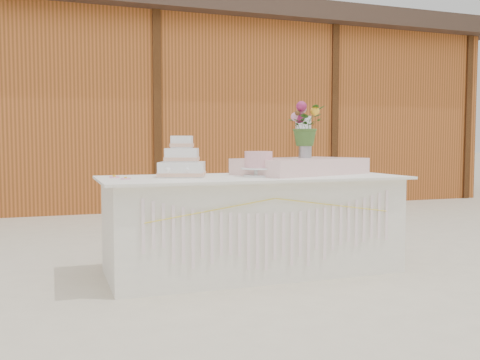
# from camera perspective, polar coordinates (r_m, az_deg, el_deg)

# --- Properties ---
(ground) EXTENTS (80.00, 80.00, 0.00)m
(ground) POSITION_cam_1_polar(r_m,az_deg,el_deg) (4.38, 1.33, -9.69)
(ground) COLOR beige
(ground) RESTS_ON ground
(barn) EXTENTS (12.60, 4.60, 3.30)m
(barn) POSITION_cam_1_polar(r_m,az_deg,el_deg) (10.11, -11.04, 7.55)
(barn) COLOR #B05724
(barn) RESTS_ON ground
(cake_table) EXTENTS (2.40, 1.00, 0.77)m
(cake_table) POSITION_cam_1_polar(r_m,az_deg,el_deg) (4.30, 1.36, -4.69)
(cake_table) COLOR silver
(cake_table) RESTS_ON ground
(wedding_cake) EXTENTS (0.45, 0.45, 0.32)m
(wedding_cake) POSITION_cam_1_polar(r_m,az_deg,el_deg) (4.21, -6.20, 1.82)
(wedding_cake) COLOR white
(wedding_cake) RESTS_ON cake_table
(pink_cake_stand) EXTENTS (0.28, 0.28, 0.20)m
(pink_cake_stand) POSITION_cam_1_polar(r_m,az_deg,el_deg) (4.20, 1.98, 1.88)
(pink_cake_stand) COLOR white
(pink_cake_stand) RESTS_ON cake_table
(satin_runner) EXTENTS (1.22, 0.94, 0.14)m
(satin_runner) POSITION_cam_1_polar(r_m,az_deg,el_deg) (4.57, 6.49, 1.47)
(satin_runner) COLOR #F6CDC6
(satin_runner) RESTS_ON cake_table
(flower_vase) EXTENTS (0.11, 0.11, 0.15)m
(flower_vase) POSITION_cam_1_polar(r_m,az_deg,el_deg) (4.68, 6.96, 3.28)
(flower_vase) COLOR #A6A6AA
(flower_vase) RESTS_ON satin_runner
(bouquet) EXTENTS (0.40, 0.38, 0.35)m
(bouquet) POSITION_cam_1_polar(r_m,az_deg,el_deg) (4.68, 6.99, 6.37)
(bouquet) COLOR #386026
(bouquet) RESTS_ON flower_vase
(loose_flowers) EXTENTS (0.19, 0.37, 0.02)m
(loose_flowers) POSITION_cam_1_polar(r_m,az_deg,el_deg) (4.16, -13.00, 0.34)
(loose_flowers) COLOR pink
(loose_flowers) RESTS_ON cake_table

